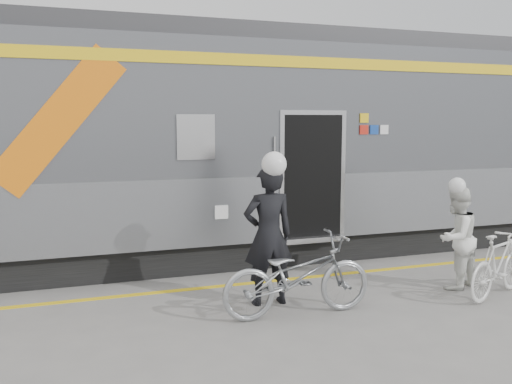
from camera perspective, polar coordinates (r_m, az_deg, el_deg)
name	(u,v)px	position (r m, az deg, el deg)	size (l,w,h in m)	color
ground	(355,328)	(6.88, 10.34, -13.90)	(90.00, 90.00, 0.00)	slate
train	(167,146)	(9.91, -9.33, 4.81)	(24.00, 3.17, 4.10)	black
safety_strip	(287,279)	(8.71, 3.33, -9.16)	(24.00, 0.12, 0.01)	yellow
man	(268,235)	(7.36, 1.30, -4.58)	(0.70, 0.46, 1.91)	black
bicycle_left	(298,276)	(7.04, 4.41, -8.77)	(0.70, 2.01, 1.05)	#9DA1A4
woman	(456,238)	(8.64, 20.30, -4.54)	(0.74, 0.58, 1.53)	white
bicycle_right	(498,265)	(8.50, 24.15, -7.01)	(0.44, 1.55, 0.93)	silver
helmet_man	(269,153)	(7.21, 1.33, 4.18)	(0.33, 0.33, 0.33)	white
helmet_woman	(459,179)	(8.51, 20.57, 1.33)	(0.25, 0.25, 0.25)	white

